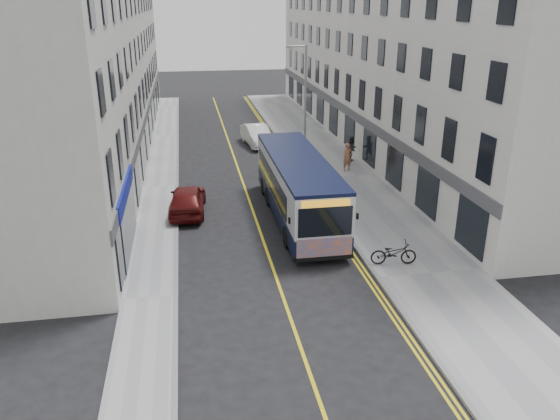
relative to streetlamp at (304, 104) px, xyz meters
name	(u,v)px	position (x,y,z in m)	size (l,w,h in m)	color
ground	(275,274)	(-4.17, -14.00, -4.38)	(140.00, 140.00, 0.00)	black
pavement_east	(342,177)	(2.08, -2.00, -4.32)	(4.50, 64.00, 0.12)	#969699
pavement_west	(160,187)	(-9.17, -2.00, -4.32)	(2.00, 64.00, 0.12)	#969699
kerb_east	(307,179)	(-0.17, -2.00, -4.32)	(0.18, 64.00, 0.13)	slate
kerb_west	(177,186)	(-8.17, -2.00, -4.32)	(0.18, 64.00, 0.13)	slate
road_centre_line	(243,183)	(-4.17, -2.00, -4.38)	(0.12, 64.00, 0.01)	gold
road_dbl_yellow_inner	(300,180)	(-0.62, -2.00, -4.38)	(0.10, 64.00, 0.01)	gold
road_dbl_yellow_outer	(303,180)	(-0.42, -2.00, -4.38)	(0.10, 64.00, 0.01)	gold
terrace_east	(380,57)	(7.33, 7.00, 2.12)	(6.00, 46.00, 13.00)	silver
terrace_west	(98,62)	(-13.17, 7.00, 2.12)	(6.00, 46.00, 13.00)	beige
streetlamp	(304,104)	(0.00, 0.00, 0.00)	(1.32, 0.18, 8.00)	gray
city_bus	(298,186)	(-2.05, -8.21, -2.61)	(2.60, 11.13, 3.23)	black
bicycle	(394,253)	(0.83, -14.19, -3.76)	(0.67, 1.92, 1.01)	black
pedestrian_near	(348,157)	(2.75, -0.87, -3.35)	(0.67, 0.44, 1.83)	#976045
pedestrian_far	(352,149)	(3.69, 1.28, -3.40)	(0.83, 0.65, 1.72)	black
car_white	(257,135)	(-2.08, 7.24, -3.61)	(1.63, 4.68, 1.54)	white
car_maroon	(187,199)	(-7.57, -6.41, -3.62)	(1.80, 4.48, 1.53)	#520E0D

